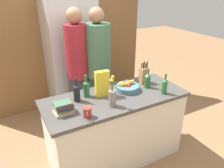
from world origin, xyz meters
TOP-DOWN VIEW (x-y plane):
  - ground_plane at (0.00, 0.00)m, footprint 14.00×14.00m
  - kitchen_island at (0.00, 0.00)m, footprint 1.66×0.69m
  - back_wall_wood at (0.00, 1.75)m, footprint 2.86×0.12m
  - refrigerator at (-0.04, 1.39)m, footprint 0.75×0.62m
  - fruit_bowl at (0.20, 0.07)m, footprint 0.28×0.28m
  - knife_block at (0.50, 0.15)m, footprint 0.10×0.09m
  - flower_vase at (-0.14, -0.17)m, footprint 0.08×0.08m
  - cereal_box at (-0.12, 0.09)m, footprint 0.17×0.08m
  - coffee_mug at (-0.45, -0.23)m, footprint 0.08×0.12m
  - book_stack at (-0.63, -0.05)m, footprint 0.20×0.16m
  - bottle_oil at (0.53, -0.21)m, footprint 0.06×0.06m
  - bottle_vinegar at (-0.29, 0.16)m, footprint 0.07×0.07m
  - bottle_wine at (-0.42, 0.11)m, footprint 0.07×0.07m
  - bottle_water at (0.46, 0.02)m, footprint 0.07×0.07m
  - person_at_sink at (-0.15, 0.80)m, footprint 0.31×0.31m
  - person_in_blue at (0.13, 0.74)m, footprint 0.37×0.37m

SIDE VIEW (x-z plane):
  - ground_plane at x=0.00m, z-range 0.00..0.00m
  - kitchen_island at x=0.00m, z-range 0.00..0.89m
  - fruit_bowl at x=0.20m, z-range 0.88..0.99m
  - coffee_mug at x=-0.45m, z-range 0.89..0.99m
  - book_stack at x=-0.63m, z-range 0.89..1.01m
  - refrigerator at x=-0.04m, z-range 0.00..1.91m
  - bottle_water at x=0.46m, z-range 0.87..1.11m
  - bottle_oil at x=0.53m, z-range 0.87..1.12m
  - bottle_vinegar at x=-0.29m, z-range 0.86..1.13m
  - knife_block at x=0.50m, z-range 0.86..1.14m
  - bottle_wine at x=-0.42m, z-range 0.86..1.14m
  - person_in_blue at x=0.13m, z-range 0.11..1.91m
  - flower_vase at x=-0.14m, z-range 0.84..1.19m
  - person_at_sink at x=-0.15m, z-range 0.13..1.94m
  - cereal_box at x=-0.12m, z-range 0.89..1.19m
  - back_wall_wood at x=0.00m, z-range 0.00..2.60m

